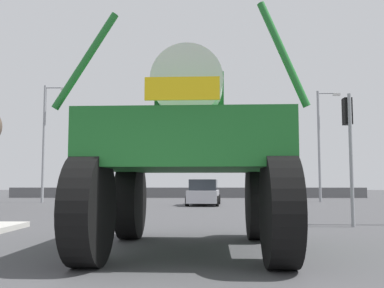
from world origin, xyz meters
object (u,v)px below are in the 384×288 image
Objects in this scene: oversize_sprayer at (190,153)px; sedan_ahead at (204,193)px; streetlight_far_left at (46,137)px; traffic_signal_near_right at (348,130)px; streetlight_far_right at (321,140)px.

sedan_ahead is (0.47, 17.51, -1.20)m from oversize_sprayer.
oversize_sprayer is at bearing -177.00° from sedan_ahead.
streetlight_far_left is at bearing 77.48° from sedan_ahead.
oversize_sprayer is at bearing -134.82° from traffic_signal_near_right.
oversize_sprayer is at bearing -63.83° from streetlight_far_left.
traffic_signal_near_right is at bearing -46.66° from streetlight_far_left.
streetlight_far_right reaches higher than oversize_sprayer.
streetlight_far_left reaches higher than traffic_signal_near_right.
streetlight_far_right is (8.73, 22.08, 2.40)m from oversize_sprayer.
oversize_sprayer is 1.34× the size of traffic_signal_near_right.
sedan_ahead is 10.10m from streetlight_far_right.
oversize_sprayer is 23.86m from streetlight_far_right.
oversize_sprayer is 0.70× the size of streetlight_far_right.
streetlight_far_right is at bearing -56.53° from sedan_ahead.
streetlight_far_left reaches higher than sedan_ahead.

